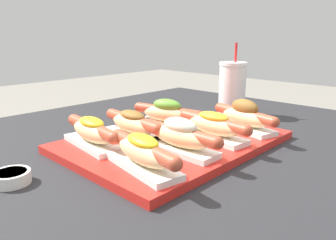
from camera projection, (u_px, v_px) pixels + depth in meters
The scene contains 10 objects.
serving_tray at pixel (174, 141), 0.78m from camera, with size 0.50×0.36×0.02m.
hot_dog_0 at pixel (143, 152), 0.59m from camera, with size 0.09×0.21×0.06m.
hot_dog_1 at pixel (180, 136), 0.67m from camera, with size 0.06×0.21×0.07m.
hot_dog_2 at pixel (213, 126), 0.76m from camera, with size 0.08×0.21×0.06m.
hot_dog_3 at pixel (244, 116), 0.83m from camera, with size 0.10×0.21×0.08m.
hot_dog_4 at pixel (92, 132), 0.71m from camera, with size 0.08×0.21×0.06m.
hot_dog_5 at pixel (133, 124), 0.77m from camera, with size 0.08×0.21×0.07m.
hot_dog_6 at pixel (167, 114), 0.87m from camera, with size 0.09×0.21×0.07m.
sauce_bowl at pixel (11, 177), 0.58m from camera, with size 0.07×0.07×0.02m.
drink_cup at pixel (232, 89), 1.06m from camera, with size 0.09×0.09×0.23m.
Camera 1 is at (-0.50, -0.49, 0.94)m, focal length 35.00 mm.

